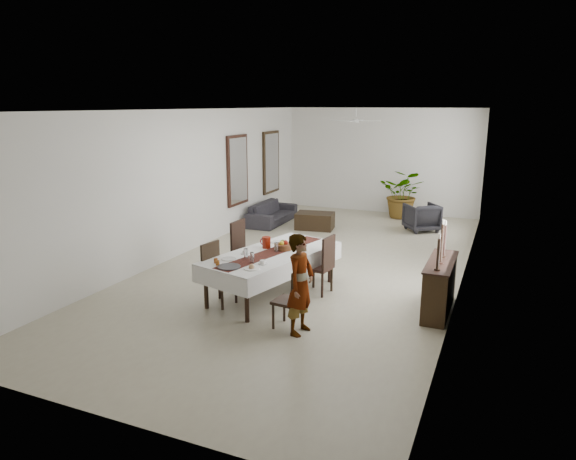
{
  "coord_description": "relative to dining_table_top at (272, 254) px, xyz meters",
  "views": [
    {
      "loc": [
        3.61,
        -9.74,
        3.31
      ],
      "look_at": [
        0.0,
        -1.31,
        1.05
      ],
      "focal_mm": 32.0,
      "sensor_mm": 36.0,
      "label": 1
    }
  ],
  "objects": [
    {
      "name": "tablecloth_top",
      "position": [
        0.0,
        0.0,
        0.03
      ],
      "size": [
        1.83,
        2.87,
        0.01
      ],
      "primitive_type": "cube",
      "rotation": [
        0.0,
        0.0,
        -0.25
      ],
      "color": "silver",
      "rests_on": "dining_table_top"
    },
    {
      "name": "sideboard_body",
      "position": [
        2.82,
        0.35,
        -0.33
      ],
      "size": [
        0.37,
        1.4,
        0.84
      ],
      "primitive_type": "cube",
      "color": "black",
      "rests_on": "floor"
    },
    {
      "name": "plate_far_left",
      "position": [
        -0.18,
        0.63,
        0.04
      ],
      "size": [
        0.25,
        0.25,
        0.02
      ],
      "primitive_type": "cylinder",
      "color": "white",
      "rests_on": "tablecloth_top"
    },
    {
      "name": "mirror_glass_far",
      "position": [
        -2.88,
        6.22,
        0.86
      ],
      "size": [
        0.01,
        0.9,
        1.7
      ],
      "primitive_type": "cube",
      "color": "silver",
      "rests_on": "mirror_frame_far"
    },
    {
      "name": "candlestick_far_candle",
      "position": [
        2.82,
        0.59,
        0.7
      ],
      "size": [
        0.03,
        0.03,
        0.07
      ],
      "primitive_type": "cylinder",
      "color": "silver",
      "rests_on": "candlestick_far_shaft"
    },
    {
      "name": "wall_back",
      "position": [
        0.04,
        7.92,
        0.86
      ],
      "size": [
        6.0,
        0.02,
        3.2
      ],
      "primitive_type": "cube",
      "color": "white",
      "rests_on": "floor"
    },
    {
      "name": "wine_glass_far",
      "position": [
        0.06,
        0.04,
        0.12
      ],
      "size": [
        0.07,
        0.07,
        0.17
      ],
      "primitive_type": "cylinder",
      "color": "silver",
      "rests_on": "tablecloth_top"
    },
    {
      "name": "chair_left_far_seat",
      "position": [
        -0.74,
        0.51,
        -0.23
      ],
      "size": [
        0.51,
        0.51,
        0.06
      ],
      "primitive_type": "cube",
      "rotation": [
        0.0,
        0.0,
        -1.62
      ],
      "color": "black",
      "rests_on": "chair_left_far_leg_fl"
    },
    {
      "name": "chair_right_near_leg_fl",
      "position": [
        0.95,
        -1.35,
        -0.55
      ],
      "size": [
        0.04,
        0.04,
        0.4
      ],
      "primitive_type": "cylinder",
      "rotation": [
        0.0,
        0.0,
        -0.12
      ],
      "color": "black",
      "rests_on": "floor"
    },
    {
      "name": "jam_jar_b",
      "position": [
        -0.58,
        -0.93,
        0.08
      ],
      "size": [
        0.07,
        0.07,
        0.08
      ],
      "primitive_type": "cylinder",
      "color": "brown",
      "rests_on": "tablecloth_top"
    },
    {
      "name": "candlestick_far_base",
      "position": [
        2.82,
        0.59,
        0.14
      ],
      "size": [
        0.09,
        0.09,
        0.03
      ],
      "primitive_type": "cylinder",
      "color": "black",
      "rests_on": "sideboard_top"
    },
    {
      "name": "chair_left_near_seat",
      "position": [
        -0.61,
        -0.76,
        -0.28
      ],
      "size": [
        0.51,
        0.51,
        0.05
      ],
      "primitive_type": "cube",
      "rotation": [
        0.0,
        0.0,
        -1.73
      ],
      "color": "black",
      "rests_on": "chair_left_near_leg_fl"
    },
    {
      "name": "table_leg_fr",
      "position": [
        0.15,
        -1.25,
        -0.39
      ],
      "size": [
        0.09,
        0.09,
        0.72
      ],
      "primitive_type": "cylinder",
      "rotation": [
        0.0,
        0.0,
        -0.25
      ],
      "color": "black",
      "rests_on": "floor"
    },
    {
      "name": "fruit_basket",
      "position": [
        0.11,
        0.24,
        0.09
      ],
      "size": [
        0.31,
        0.31,
        0.1
      ],
      "primitive_type": "cylinder",
      "color": "brown",
      "rests_on": "tablecloth_top"
    },
    {
      "name": "chair_left_far_leg_bl",
      "position": [
        -0.53,
        0.7,
        -0.5
      ],
      "size": [
        0.05,
        0.05,
        0.48
      ],
      "primitive_type": "cylinder",
      "rotation": [
        0.0,
        0.0,
        -0.05
      ],
      "color": "black",
      "rests_on": "floor"
    },
    {
      "name": "saucer_right",
      "position": [
        0.15,
        -0.67,
        0.04
      ],
      "size": [
        0.15,
        0.15,
        0.01
      ],
      "primitive_type": "cylinder",
      "color": "silver",
      "rests_on": "tablecloth_top"
    },
    {
      "name": "armchair",
      "position": [
        1.67,
        5.88,
        -0.38
      ],
      "size": [
        1.11,
        1.11,
        0.74
      ],
      "primitive_type": "imported",
      "rotation": [
        0.0,
        0.0,
        3.76
      ],
      "color": "#252328",
      "rests_on": "floor"
    },
    {
      "name": "fan_blade_w",
      "position": [
        -0.31,
        4.92,
        2.16
      ],
      "size": [
        0.55,
        0.1,
        0.01
      ],
      "primitive_type": "cube",
      "color": "silver",
      "rests_on": "fan_hub"
    },
    {
      "name": "wall_right",
      "position": [
        3.04,
        1.92,
        0.86
      ],
      "size": [
        0.02,
        12.0,
        3.2
      ],
      "primitive_type": "cube",
      "color": "white",
      "rests_on": "floor"
    },
    {
      "name": "potted_plant",
      "position": [
        0.9,
        7.29,
        -0.02
      ],
      "size": [
        1.43,
        1.27,
        1.44
      ],
      "primitive_type": "imported",
      "rotation": [
        0.0,
        0.0,
        -0.12
      ],
      "color": "#325221",
      "rests_on": "floor"
    },
    {
      "name": "plate_near_right",
      "position": [
        0.1,
        -0.98,
        0.04
      ],
      "size": [
        0.25,
        0.25,
        0.02
      ],
      "primitive_type": "cylinder",
      "color": "white",
      "rests_on": "tablecloth_top"
    },
    {
      "name": "teacup_right",
      "position": [
        0.15,
        -0.67,
        0.07
      ],
      "size": [
        0.09,
        0.09,
        0.06
      ],
      "primitive_type": "cylinder",
      "color": "white",
      "rests_on": "saucer_right"
    },
    {
      "name": "chair_right_near_back",
      "position": [
        0.99,
        -1.19,
        -0.05
      ],
      "size": [
        0.08,
        0.4,
        0.51
      ],
      "primitive_type": "cube",
      "rotation": [
        0.0,
        0.0,
        1.45
      ],
      "color": "black",
      "rests_on": "chair_right_near_seat"
    },
    {
      "name": "candlestick_mid_shaft",
      "position": [
        2.82,
        0.21,
        0.45
      ],
      "size": [
        0.05,
        0.05,
        0.61
      ],
      "primitive_type": "cylinder",
      "color": "black",
      "rests_on": "candlestick_mid_base"
    },
    {
      "name": "chair_right_far_seat",
      "position": [
        0.71,
        0.41,
        -0.27
      ],
      "size": [
        0.51,
        0.51,
        0.05
      ],
      "primitive_type": "cube",
      "rotation": [
        0.0,
        0.0,
        1.44
      ],
      "color": "black",
      "rests_on": "chair_right_far_leg_fl"
    },
    {
      "name": "woman",
      "position": [
        1.04,
        -1.26,
        0.01
      ],
      "size": [
        0.42,
        0.59,
        1.51
      ],
      "primitive_type": "imported",
      "rotation": [
        0.0,
        0.0,
        1.45
      ],
      "color": "gray",
      "rests_on": "floor"
    },
    {
      "name": "chair_right_far_leg_fr",
      "position": [
        0.92,
        0.57,
        -0.52
      ],
      "size": [
        0.05,
        0.05,
        0.45
      ],
      "primitive_type": "cylinder",
      "rotation": [
        0.0,
        0.0,
        -0.13
      ],
      "color": "black",
      "rests_on": "floor"
    },
    {
      "name": "chair_right_near_seat",
      "position": [
        0.81,
        -1.17,
        -0.33
      ],
      "size": [
        0.45,
        0.45,
        0.05
      ],
      "primitive_type": "cube",
      "rotation": [
        0.0,
        0.0,
        1.45
      ],
      "color": "black",
      "rests_on": "chair_right_near_leg_fl"
    },
    {
      "name": "chair_left_near_leg_fr",
      "position": [
        -0.82,
        -0.91,
        -0.52
      ],
      "size": [
        0.05,
        0.05,
        0.44
      ],
      "primitive_type": "cylinder",
      "rotation": [
        0.0,
        0.0,
        -0.16
      ],
      "color": "black",
      "rests_on": "floor"
    },
    {
      "name": "chair_left_far_leg_fl",
      "position": [
        -0.93,
        0.72,
        -0.5
      ],
      "size": [
        0.05,
        0.05,
        0.48
      ],
      "primitive_type": "cylinder",
      "rotation": [
        0.0,
        0.0,
        -0.05
      ],
      "color": "black",
      "rests_on": "floor"
    },
    {
      "name": "saucer_left",
      "position": [
        -0.39,
        -0.27,
        0.04
      ],
      "size": [
        0.15,
        0.15,
        0.01
      ],
      "primitive_type": "cylinder",
      "color": "white",
      "rests_on": "tablecloth_top"
    },
    {
      "name": "tablecloth_drape_left",
      "position": [
        -0.58,
        0.15,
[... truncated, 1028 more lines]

